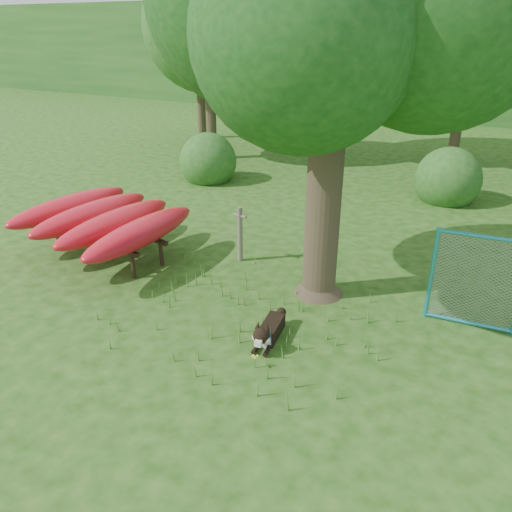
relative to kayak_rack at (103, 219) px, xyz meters
The scene contains 11 objects.
ground 4.13m from the kayak_rack, 24.06° to the right, with size 80.00×80.00×0.00m, color #1B430D.
wooden_post 2.89m from the kayak_rack, 22.70° to the left, with size 0.32×0.12×1.17m.
kayak_rack is the anchor object (origin of this frame).
husky_dog 4.75m from the kayak_rack, 15.29° to the right, with size 0.41×1.13×0.50m.
wildflower_clump 5.11m from the kayak_rack, 22.35° to the right, with size 0.10×0.09×0.22m.
bg_tree_a 9.54m from the kayak_rack, 108.57° to the left, with size 4.40×4.40×6.70m.
bg_tree_c 12.91m from the kayak_rack, 65.41° to the left, with size 4.00×4.00×6.12m.
bg_tree_f 12.86m from the kayak_rack, 115.05° to the left, with size 3.60×3.60×5.55m.
shrub_left 6.05m from the kayak_rack, 102.58° to the left, with size 1.80×1.80×1.80m, color #21541B.
shrub_mid 9.33m from the kayak_rack, 52.23° to the left, with size 1.80×1.80×1.80m, color #21541B.
wooded_hillside 26.70m from the kayak_rack, 82.02° to the left, with size 80.00×12.00×6.00m, color #21541B.
Camera 1 is at (3.83, -5.38, 4.45)m, focal length 35.00 mm.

